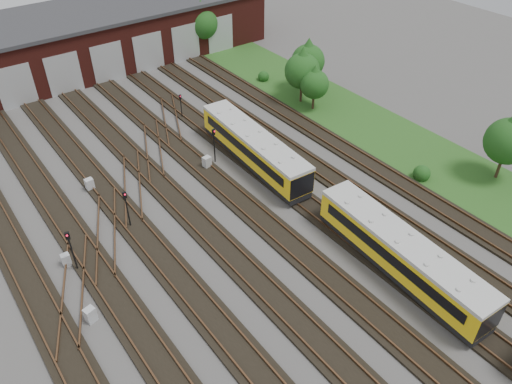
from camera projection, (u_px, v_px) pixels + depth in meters
ground at (278, 266)px, 33.94m from camera, size 120.00×120.00×0.00m
track_network at (270, 261)px, 34.17m from camera, size 30.40×70.00×0.33m
maintenance_shed at (61, 44)px, 57.34m from camera, size 51.00×12.50×6.35m
grass_verge at (364, 123)px, 49.29m from camera, size 8.00×55.00×0.05m
metro_train at (401, 254)px, 32.39m from camera, size 3.25×45.59×2.78m
signal_mast_0 at (71, 247)px, 32.30m from camera, size 0.32×0.31×3.42m
signal_mast_1 at (126, 205)px, 35.84m from camera, size 0.27×0.25×3.27m
signal_mast_2 at (181, 103)px, 49.19m from camera, size 0.25×0.24×2.56m
signal_mast_3 at (214, 141)px, 42.72m from camera, size 0.32×0.31×3.27m
relay_cabinet_0 at (90, 315)px, 30.02m from camera, size 0.74×0.66×1.05m
relay_cabinet_1 at (66, 260)px, 33.75m from camera, size 0.59×0.50×0.95m
relay_cabinet_2 at (90, 185)px, 40.40m from camera, size 0.64×0.54×1.07m
relay_cabinet_3 at (262, 161)px, 43.16m from camera, size 0.61×0.52×0.98m
relay_cabinet_4 at (207, 162)px, 42.91m from camera, size 0.73×0.64×1.10m
tree_0 at (202, 19)px, 61.17m from camera, size 3.96×3.96×6.56m
tree_1 at (303, 67)px, 50.65m from camera, size 3.65×3.65×6.05m
tree_2 at (308, 57)px, 52.79m from camera, size 3.59×3.59×5.94m
tree_3 at (315, 81)px, 49.83m from camera, size 2.92×2.92×4.84m
tree_4 at (510, 136)px, 39.63m from camera, size 3.80×3.80×6.30m
bush_0 at (422, 171)px, 41.55m from camera, size 1.43×1.43×1.43m
bush_1 at (263, 75)px, 56.78m from camera, size 1.26×1.26×1.26m
bush_2 at (305, 80)px, 55.71m from camera, size 1.30×1.30×1.30m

